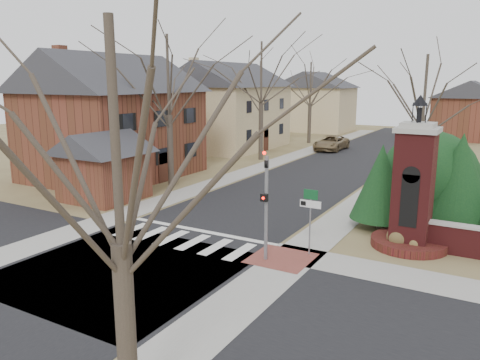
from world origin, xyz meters
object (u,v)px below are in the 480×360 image
Objects in this scene: distant_car at (419,136)px; sign_post at (310,209)px; traffic_signal_pole at (266,197)px; brick_gate_monument at (413,198)px; pickup_truck at (331,143)px.

sign_post is at bearing 88.33° from distant_car.
distant_car is at bearing 93.15° from sign_post.
traffic_signal_pole is 6.47m from brick_gate_monument.
distant_car is at bearing 91.25° from traffic_signal_pole.
sign_post is at bearing 47.57° from traffic_signal_pole.
sign_post is 0.42× the size of brick_gate_monument.
brick_gate_monument reaches higher than traffic_signal_pole.
brick_gate_monument is at bearing -63.74° from pickup_truck.
brick_gate_monument is 1.21× the size of pickup_truck.
pickup_truck is (-8.99, 28.79, -1.20)m from sign_post.
sign_post is 30.18m from pickup_truck.
brick_gate_monument is 37.23m from distant_car.
pickup_truck is (-12.40, 25.78, -1.42)m from brick_gate_monument.
distant_car is (-0.90, 41.20, -1.84)m from traffic_signal_pole.
pickup_truck is at bearing 115.68° from brick_gate_monument.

